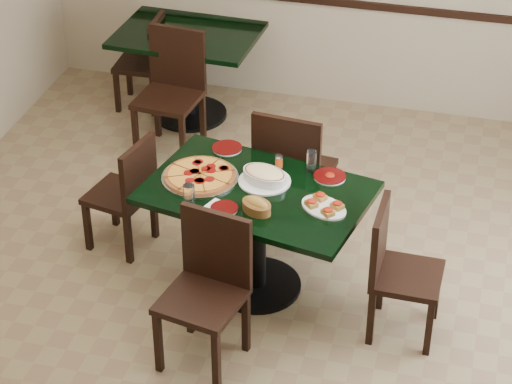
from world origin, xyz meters
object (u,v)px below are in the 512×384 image
(main_table, at_px, (257,214))
(lasagna_casserole, at_px, (265,176))
(chair_left, at_px, (128,190))
(pepperoni_pizza, at_px, (200,176))
(chair_far, at_px, (291,168))
(back_chair_left, at_px, (147,58))
(bread_basket, at_px, (257,206))
(chair_right, at_px, (395,265))
(chair_near, at_px, (208,281))
(back_table, at_px, (188,58))
(bruschetta_platter, at_px, (324,205))
(back_chair_near, at_px, (173,84))

(main_table, xyz_separation_m, lasagna_casserole, (0.02, 0.10, 0.23))
(chair_left, bearing_deg, pepperoni_pizza, 84.34)
(chair_far, relative_size, pepperoni_pizza, 2.08)
(back_chair_left, distance_m, bread_basket, 2.86)
(lasagna_casserole, bearing_deg, chair_far, 103.26)
(main_table, relative_size, chair_right, 1.70)
(chair_far, xyz_separation_m, bread_basket, (-0.02, -0.82, 0.23))
(chair_near, bearing_deg, main_table, 91.12)
(back_table, distance_m, chair_right, 3.01)
(back_chair_left, bearing_deg, main_table, 32.52)
(chair_near, relative_size, bruschetta_platter, 2.53)
(chair_near, relative_size, back_chair_left, 1.16)
(back_table, distance_m, bread_basket, 2.59)
(bruschetta_platter, bearing_deg, back_table, 157.41)
(back_table, bearing_deg, chair_left, -81.98)
(main_table, distance_m, back_table, 2.35)
(main_table, xyz_separation_m, chair_far, (0.08, 0.59, -0.01))
(chair_left, distance_m, lasagna_casserole, 1.03)
(chair_far, height_order, bruschetta_platter, chair_far)
(back_table, relative_size, bruschetta_platter, 3.13)
(lasagna_casserole, distance_m, bruschetta_platter, 0.45)
(chair_far, relative_size, chair_right, 1.15)
(chair_near, height_order, lasagna_casserole, chair_near)
(back_table, height_order, bread_basket, bread_basket)
(lasagna_casserole, xyz_separation_m, bread_basket, (0.03, -0.32, -0.01))
(lasagna_casserole, bearing_deg, bread_basket, -64.17)
(main_table, relative_size, back_chair_near, 1.51)
(back_table, bearing_deg, bruschetta_platter, -51.88)
(chair_left, xyz_separation_m, pepperoni_pizza, (0.57, -0.18, 0.31))
(chair_left, xyz_separation_m, bruschetta_platter, (1.37, -0.31, 0.32))
(chair_left, height_order, pepperoni_pizza, chair_left)
(bread_basket, bearing_deg, back_chair_near, 150.66)
(main_table, height_order, pepperoni_pizza, pepperoni_pizza)
(main_table, relative_size, bruschetta_platter, 4.00)
(main_table, height_order, back_table, same)
(back_table, bearing_deg, pepperoni_pizza, -67.35)
(back_chair_near, bearing_deg, main_table, -49.94)
(pepperoni_pizza, bearing_deg, back_chair_near, 114.89)
(back_table, height_order, bruschetta_platter, bruschetta_platter)
(back_chair_near, bearing_deg, bruschetta_platter, -42.23)
(main_table, relative_size, bread_basket, 6.31)
(back_table, relative_size, back_chair_left, 1.43)
(chair_right, xyz_separation_m, bruschetta_platter, (-0.45, 0.08, 0.29))
(chair_left, bearing_deg, back_table, -162.57)
(lasagna_casserole, relative_size, bread_basket, 1.45)
(main_table, bearing_deg, chair_near, -88.74)
(pepperoni_pizza, bearing_deg, bruschetta_platter, -9.43)
(back_chair_near, distance_m, back_chair_left, 0.73)
(back_chair_left, xyz_separation_m, lasagna_casserole, (1.53, -2.05, 0.35))
(chair_left, bearing_deg, main_table, 88.88)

